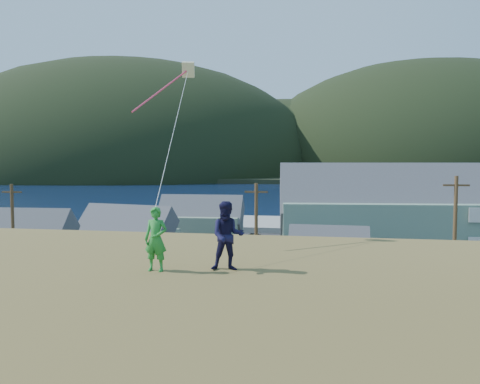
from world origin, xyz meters
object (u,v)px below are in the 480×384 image
Objects in this scene: wharf at (245,224)px; lodge at (440,213)px; shed_palegreen_far at (201,220)px; shed_teal at (16,247)px; kite_flyer_green at (156,239)px; shed_palegreen_near at (124,238)px; shed_white at (328,254)px; kite_flyer_navy at (227,236)px.

lodge reaches higher than wharf.
wharf is at bearing 74.37° from shed_palegreen_far.
shed_palegreen_far reaches higher than wharf.
shed_teal is 32.76m from kite_flyer_green.
shed_palegreen_near is at bearing -105.05° from wharf.
kite_flyer_navy reaches higher than shed_white.
shed_white is 0.65× the size of shed_palegreen_far.
kite_flyer_green is (10.32, -44.73, 5.34)m from shed_palegreen_far.
kite_flyer_navy is at bearing -48.58° from shed_teal.
lodge is at bearing 47.02° from shed_white.
shed_white is (19.39, -2.30, -0.51)m from shed_palegreen_near.
lodge is 20.72× the size of kite_flyer_green.
shed_teal is 9.57m from shed_palegreen_near.
lodge is at bearing 70.72° from kite_flyer_green.
shed_teal is 26.67m from shed_white.
lodge is 27.52m from shed_palegreen_far.
shed_palegreen_far is (-15.32, 16.12, 0.59)m from shed_white.
kite_flyer_navy is (-3.20, -28.20, 6.00)m from shed_white.
lodge is at bearing -10.78° from shed_palegreen_far.
wharf is 14.47× the size of kite_flyer_navy.
shed_teal reaches higher than shed_palegreen_far.
shed_palegreen_near is at bearing -108.29° from shed_palegreen_far.
kite_flyer_navy reaches higher than shed_palegreen_near.
shed_palegreen_far is at bearing 59.10° from shed_teal.
kite_flyer_navy is (23.11, -23.90, 5.41)m from shed_teal.
kite_flyer_green is (-5.00, -28.60, 5.93)m from shed_white.
wharf is 2.48× the size of shed_palegreen_near.
wharf is 59.66m from kite_flyer_green.
kite_flyer_navy is (8.69, -58.38, 7.65)m from wharf.
wharf is 2.45× the size of shed_palegreen_far.
lodge reaches higher than kite_flyer_navy.
shed_teal is at bearing -124.89° from shed_palegreen_near.
wharf is at bearing 137.02° from lodge.
shed_palegreen_far reaches higher than shed_white.
lodge reaches higher than kite_flyer_green.
kite_flyer_navy is at bearing -81.53° from wharf.
lodge is 3.28× the size of shed_palegreen_near.
wharf is 0.76× the size of lodge.
lodge reaches higher than shed_teal.
shed_palegreen_near is 1.51× the size of shed_white.
shed_palegreen_near is 0.99× the size of shed_palegreen_far.
shed_white is (11.89, -30.17, 1.65)m from wharf.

